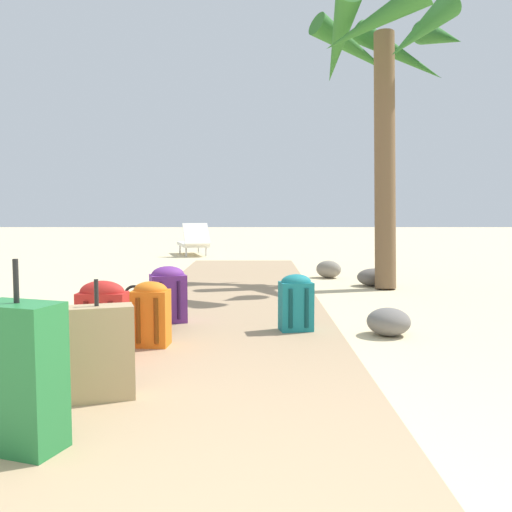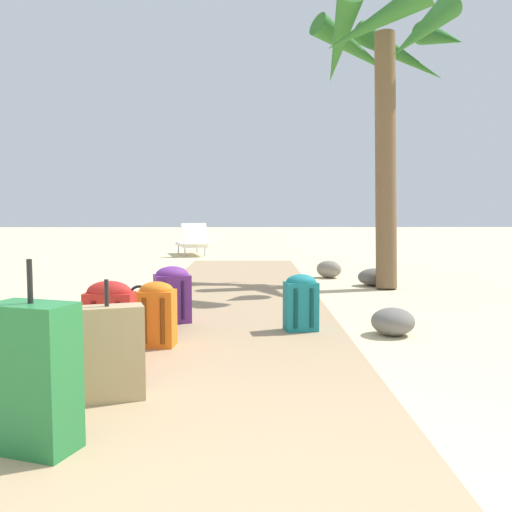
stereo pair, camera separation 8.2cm
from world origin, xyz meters
name	(u,v)px [view 1 (the left image)]	position (x,y,z in m)	size (l,w,h in m)	color
ground_plane	(232,325)	(0.00, 4.06, 0.00)	(60.00, 60.00, 0.00)	beige
boardwalk	(236,304)	(0.00, 5.08, 0.04)	(1.96, 10.16, 0.08)	tan
backpack_purple	(170,293)	(-0.56, 3.82, 0.35)	(0.38, 0.34, 0.52)	#6B2D84
suitcase_green	(22,376)	(-0.77, 1.00, 0.40)	(0.42, 0.33, 0.84)	#237538
backpack_teal	(298,301)	(0.60, 3.44, 0.34)	(0.31, 0.25, 0.49)	#197A7F
backpack_orange	(153,312)	(-0.55, 2.89, 0.34)	(0.29, 0.25, 0.50)	orange
duffel_bag_black	(136,315)	(-0.78, 3.35, 0.23)	(0.64, 0.47, 0.41)	black
suitcase_tan	(100,353)	(-0.62, 1.65, 0.34)	(0.42, 0.28, 0.67)	tan
backpack_red	(105,319)	(-0.80, 2.45, 0.37)	(0.34, 0.21, 0.56)	red
palm_tree_far_right	(389,66)	(2.10, 6.76, 3.13)	(2.18, 2.29, 4.06)	brown
lounge_chair	(195,242)	(-1.28, 12.48, 0.33)	(0.98, 1.64, 0.80)	white
rock_right_mid	(331,269)	(1.45, 7.87, 0.14)	(0.44, 0.34, 0.29)	gray
rock_right_far	(391,322)	(1.44, 3.60, 0.12)	(0.39, 0.40, 0.25)	slate
rock_left_mid	(163,274)	(-1.32, 7.92, 0.05)	(0.18, 0.14, 0.10)	gray
rock_right_near	(376,277)	(1.99, 6.89, 0.13)	(0.43, 0.49, 0.26)	#5B5651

